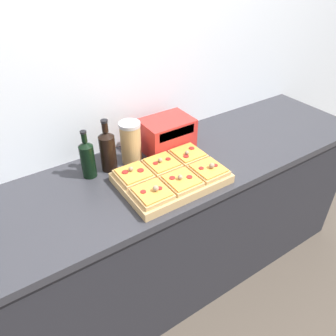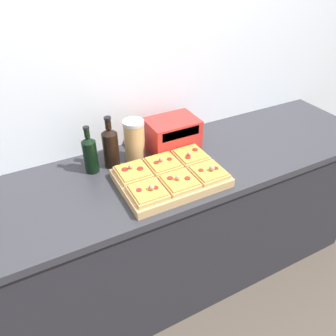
# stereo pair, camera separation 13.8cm
# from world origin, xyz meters

# --- Properties ---
(ground_plane) EXTENTS (12.00, 12.00, 0.00)m
(ground_plane) POSITION_xyz_m (0.00, 0.00, 0.00)
(ground_plane) COLOR #4C4238
(wall_back) EXTENTS (6.00, 0.06, 2.50)m
(wall_back) POSITION_xyz_m (0.00, 0.67, 1.25)
(wall_back) COLOR silver
(wall_back) RESTS_ON ground_plane
(kitchen_counter) EXTENTS (2.63, 0.67, 0.93)m
(kitchen_counter) POSITION_xyz_m (0.00, 0.32, 0.46)
(kitchen_counter) COLOR #232328
(kitchen_counter) RESTS_ON ground_plane
(cutting_board) EXTENTS (0.50, 0.36, 0.04)m
(cutting_board) POSITION_xyz_m (-0.02, 0.20, 0.95)
(cutting_board) COLOR tan
(cutting_board) RESTS_ON kitchen_counter
(pizza_slice_back_left) EXTENTS (0.15, 0.16, 0.05)m
(pizza_slice_back_left) POSITION_xyz_m (-0.18, 0.29, 0.98)
(pizza_slice_back_left) COLOR tan
(pizza_slice_back_left) RESTS_ON cutting_board
(pizza_slice_back_center) EXTENTS (0.15, 0.16, 0.05)m
(pizza_slice_back_center) POSITION_xyz_m (-0.02, 0.29, 0.98)
(pizza_slice_back_center) COLOR tan
(pizza_slice_back_center) RESTS_ON cutting_board
(pizza_slice_back_right) EXTENTS (0.15, 0.16, 0.05)m
(pizza_slice_back_right) POSITION_xyz_m (0.15, 0.29, 0.98)
(pizza_slice_back_right) COLOR tan
(pizza_slice_back_right) RESTS_ON cutting_board
(pizza_slice_front_left) EXTENTS (0.15, 0.16, 0.05)m
(pizza_slice_front_left) POSITION_xyz_m (-0.18, 0.12, 0.98)
(pizza_slice_front_left) COLOR tan
(pizza_slice_front_left) RESTS_ON cutting_board
(pizza_slice_front_center) EXTENTS (0.15, 0.16, 0.05)m
(pizza_slice_front_center) POSITION_xyz_m (-0.02, 0.12, 0.98)
(pizza_slice_front_center) COLOR tan
(pizza_slice_front_center) RESTS_ON cutting_board
(pizza_slice_front_right) EXTENTS (0.15, 0.16, 0.05)m
(pizza_slice_front_right) POSITION_xyz_m (0.15, 0.12, 0.98)
(pizza_slice_front_right) COLOR tan
(pizza_slice_front_right) RESTS_ON cutting_board
(olive_oil_bottle) EXTENTS (0.07, 0.07, 0.25)m
(olive_oil_bottle) POSITION_xyz_m (-0.33, 0.47, 1.03)
(olive_oil_bottle) COLOR black
(olive_oil_bottle) RESTS_ON kitchen_counter
(wine_bottle) EXTENTS (0.08, 0.08, 0.28)m
(wine_bottle) POSITION_xyz_m (-0.22, 0.47, 1.04)
(wine_bottle) COLOR black
(wine_bottle) RESTS_ON kitchen_counter
(grain_jar_tall) EXTENTS (0.11, 0.11, 0.23)m
(grain_jar_tall) POSITION_xyz_m (-0.09, 0.47, 1.04)
(grain_jar_tall) COLOR tan
(grain_jar_tall) RESTS_ON kitchen_counter
(toaster_oven) EXTENTS (0.30, 0.20, 0.18)m
(toaster_oven) POSITION_xyz_m (0.14, 0.47, 1.02)
(toaster_oven) COLOR red
(toaster_oven) RESTS_ON kitchen_counter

